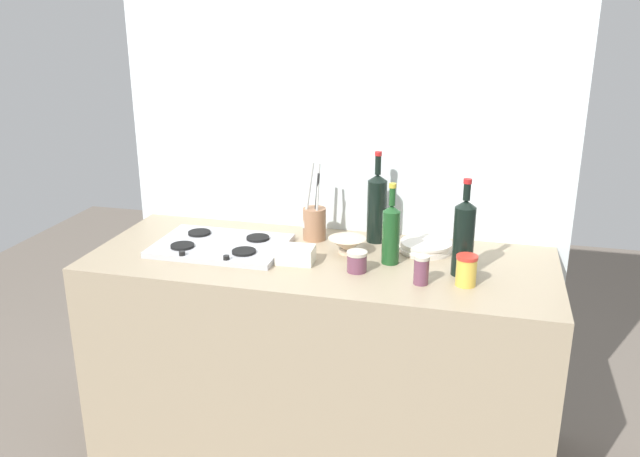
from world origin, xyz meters
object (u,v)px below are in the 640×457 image
Objects in this scene: condiment_jar_rear at (466,270)px; plate_stack at (425,247)px; condiment_jar_front at (421,270)px; stovetop_hob at (221,245)px; condiment_jar_spare at (357,261)px; wine_bottle_mid_right at (377,207)px; utensil_crock at (314,222)px; wine_bottle_leftmost at (464,236)px; butter_dish at (296,255)px; mixing_bowl at (347,245)px; wine_bottle_mid_left at (391,233)px.

plate_stack is at bearing 119.66° from condiment_jar_rear.
condiment_jar_rear is (0.15, 0.03, 0.00)m from condiment_jar_front.
condiment_jar_spare is (0.58, -0.10, 0.03)m from stovetop_hob.
plate_stack is (0.80, 0.17, 0.01)m from stovetop_hob.
stovetop_hob is 1.37× the size of wine_bottle_mid_right.
condiment_jar_rear is at bearing -27.48° from utensil_crock.
wine_bottle_leftmost is 1.10× the size of utensil_crock.
stovetop_hob is at bearing -167.92° from plate_stack.
condiment_jar_front is (0.82, -0.15, 0.04)m from stovetop_hob.
mixing_bowl is at bearing 40.94° from butter_dish.
butter_dish is at bearing -176.47° from wine_bottle_leftmost.
condiment_jar_spare is at bearing -66.90° from mixing_bowl.
condiment_jar_front is at bearing -36.13° from mixing_bowl.
stovetop_hob is at bearing -157.64° from wine_bottle_mid_right.
plate_stack is 1.89× the size of condiment_jar_rear.
wine_bottle_mid_right is 3.41× the size of condiment_jar_rear.
butter_dish is 0.28m from utensil_crock.
condiment_jar_spare is (-0.01, -0.34, -0.11)m from wine_bottle_mid_right.
wine_bottle_leftmost is at bearing -53.48° from plate_stack.
condiment_jar_spare is (0.24, -0.30, -0.04)m from utensil_crock.
wine_bottle_leftmost is 0.47m from mixing_bowl.
condiment_jar_front is 0.25m from condiment_jar_spare.
plate_stack is 2.69× the size of condiment_jar_spare.
plate_stack is 0.28m from wine_bottle_leftmost.
plate_stack is at bearing 12.08° from stovetop_hob.
wine_bottle_mid_right is 2.53× the size of mixing_bowl.
wine_bottle_leftmost is at bearing 101.70° from condiment_jar_rear.
condiment_jar_spare is at bearing -132.45° from wine_bottle_mid_left.
mixing_bowl is (-0.18, 0.06, -0.09)m from wine_bottle_mid_left.
wine_bottle_mid_left is 0.23m from condiment_jar_front.
wine_bottle_mid_right is 0.54m from condiment_jar_rear.
wine_bottle_mid_left is (-0.12, -0.16, 0.10)m from plate_stack.
butter_dish is at bearing 170.13° from condiment_jar_front.
wine_bottle_mid_right is (-0.36, 0.27, 0.00)m from wine_bottle_leftmost.
wine_bottle_mid_right is (0.59, 0.24, 0.14)m from stovetop_hob.
plate_stack is 0.22m from wine_bottle_mid_left.
wine_bottle_mid_left is 0.37m from butter_dish.
wine_bottle_leftmost is 0.45m from wine_bottle_mid_right.
wine_bottle_mid_right is at bearing 22.36° from stovetop_hob.
wine_bottle_leftmost is (0.95, -0.03, 0.13)m from stovetop_hob.
wine_bottle_mid_left is at bearing 1.33° from stovetop_hob.
wine_bottle_leftmost is (0.15, -0.20, 0.13)m from plate_stack.
condiment_jar_front is at bearing -12.83° from condiment_jar_spare.
wine_bottle_mid_right is at bearing 119.92° from condiment_jar_front.
plate_stack is at bearing 126.52° from wine_bottle_leftmost.
wine_bottle_mid_right reaches higher than condiment_jar_front.
wine_bottle_leftmost is at bearing 3.53° from butter_dish.
utensil_crock is at bearing 176.17° from plate_stack.
condiment_jar_front reaches higher than mixing_bowl.
plate_stack is at bearing -18.66° from wine_bottle_mid_right.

